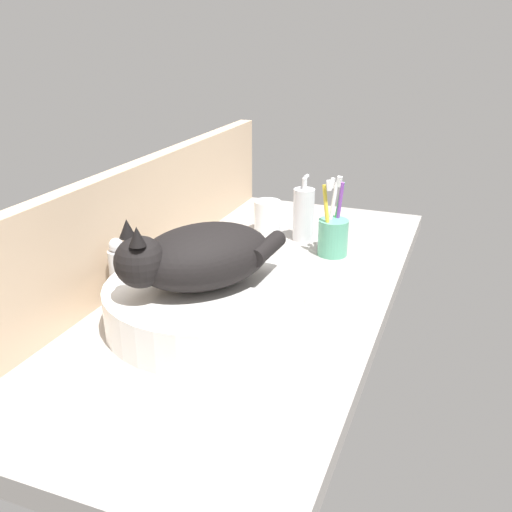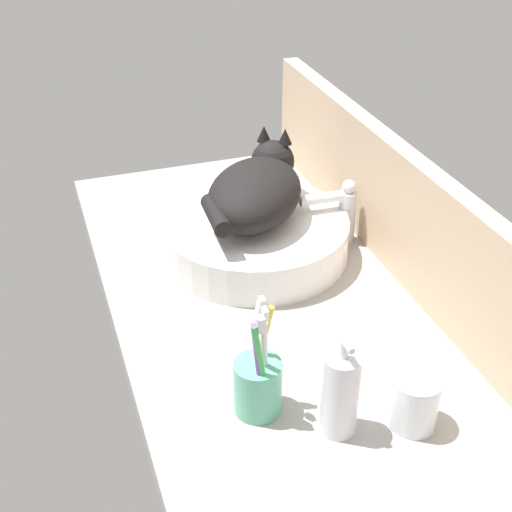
{
  "view_description": "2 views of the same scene",
  "coord_description": "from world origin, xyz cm",
  "px_view_note": "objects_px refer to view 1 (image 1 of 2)",
  "views": [
    {
      "loc": [
        -101.1,
        -39.73,
        51.1
      ],
      "look_at": [
        -5.67,
        -2.89,
        9.43
      ],
      "focal_mm": 40.0,
      "sensor_mm": 36.0,
      "label": 1
    },
    {
      "loc": [
        96.08,
        -36.23,
        75.85
      ],
      "look_at": [
        -2.66,
        -2.56,
        9.34
      ],
      "focal_mm": 50.0,
      "sensor_mm": 36.0,
      "label": 2
    }
  ],
  "objects_px": {
    "faucet": "(123,270)",
    "soap_dispenser": "(304,214)",
    "cat": "(198,256)",
    "toothbrush_cup": "(333,234)",
    "sink_basin": "(206,303)",
    "water_glass": "(267,218)"
  },
  "relations": [
    {
      "from": "faucet",
      "to": "soap_dispenser",
      "type": "height_order",
      "value": "soap_dispenser"
    },
    {
      "from": "cat",
      "to": "toothbrush_cup",
      "type": "height_order",
      "value": "cat"
    },
    {
      "from": "sink_basin",
      "to": "water_glass",
      "type": "bearing_deg",
      "value": 7.51
    },
    {
      "from": "cat",
      "to": "faucet",
      "type": "xyz_separation_m",
      "value": [
        0.02,
        0.17,
        -0.06
      ]
    },
    {
      "from": "cat",
      "to": "water_glass",
      "type": "bearing_deg",
      "value": 6.53
    },
    {
      "from": "water_glass",
      "to": "sink_basin",
      "type": "bearing_deg",
      "value": -172.49
    },
    {
      "from": "cat",
      "to": "water_glass",
      "type": "distance_m",
      "value": 0.53
    },
    {
      "from": "sink_basin",
      "to": "toothbrush_cup",
      "type": "height_order",
      "value": "toothbrush_cup"
    },
    {
      "from": "soap_dispenser",
      "to": "sink_basin",
      "type": "bearing_deg",
      "value": 175.4
    },
    {
      "from": "soap_dispenser",
      "to": "faucet",
      "type": "bearing_deg",
      "value": 155.13
    },
    {
      "from": "sink_basin",
      "to": "water_glass",
      "type": "relative_size",
      "value": 4.38
    },
    {
      "from": "cat",
      "to": "faucet",
      "type": "bearing_deg",
      "value": 82.94
    },
    {
      "from": "water_glass",
      "to": "soap_dispenser",
      "type": "bearing_deg",
      "value": -103.12
    },
    {
      "from": "cat",
      "to": "soap_dispenser",
      "type": "height_order",
      "value": "cat"
    },
    {
      "from": "faucet",
      "to": "toothbrush_cup",
      "type": "xyz_separation_m",
      "value": [
        0.4,
        -0.31,
        -0.02
      ]
    },
    {
      "from": "cat",
      "to": "toothbrush_cup",
      "type": "bearing_deg",
      "value": -18.5
    },
    {
      "from": "sink_basin",
      "to": "faucet",
      "type": "relative_size",
      "value": 2.7
    },
    {
      "from": "faucet",
      "to": "soap_dispenser",
      "type": "xyz_separation_m",
      "value": [
        0.47,
        -0.22,
        -0.01
      ]
    },
    {
      "from": "soap_dispenser",
      "to": "water_glass",
      "type": "relative_size",
      "value": 1.97
    },
    {
      "from": "soap_dispenser",
      "to": "water_glass",
      "type": "distance_m",
      "value": 0.11
    },
    {
      "from": "cat",
      "to": "toothbrush_cup",
      "type": "distance_m",
      "value": 0.45
    },
    {
      "from": "sink_basin",
      "to": "cat",
      "type": "relative_size",
      "value": 1.22
    }
  ]
}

